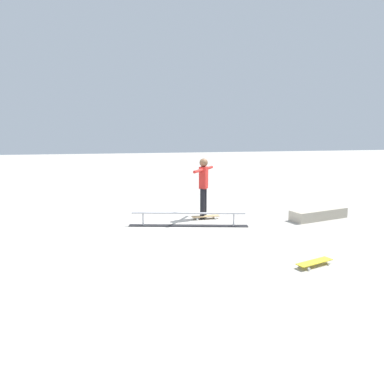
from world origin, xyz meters
TOP-DOWN VIEW (x-y plane):
  - ground_plane at (0.00, 0.00)m, footprint 60.00×60.00m
  - grind_rail at (0.06, -0.36)m, footprint 3.14×0.94m
  - skate_ledge at (-3.73, -0.36)m, footprint 1.83×0.94m
  - skater_main at (-0.53, -1.11)m, footprint 0.84×1.20m
  - skateboard_main at (-0.57, -1.01)m, footprint 0.81×0.29m
  - loose_skateboard_yellow at (-1.72, 2.94)m, footprint 0.82×0.45m

SIDE VIEW (x-z plane):
  - ground_plane at x=0.00m, z-range 0.00..0.00m
  - skateboard_main at x=-0.57m, z-range 0.03..0.12m
  - loose_skateboard_yellow at x=-1.72m, z-range 0.03..0.12m
  - skate_ledge at x=-3.73m, z-range 0.00..0.29m
  - grind_rail at x=0.06m, z-range -0.03..0.35m
  - skater_main at x=-0.53m, z-range 0.14..1.87m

